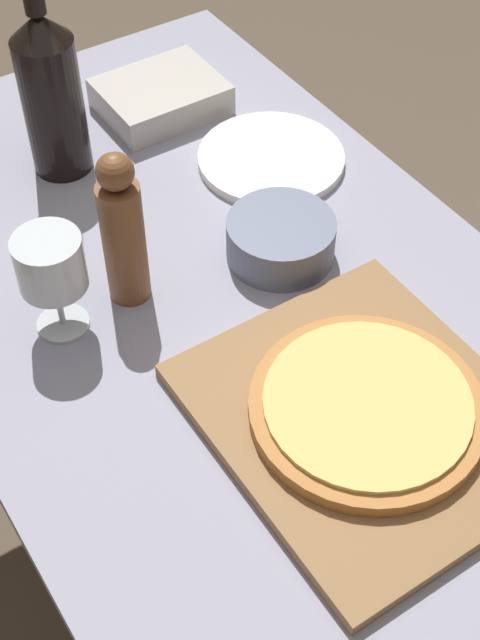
% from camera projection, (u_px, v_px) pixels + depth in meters
% --- Properties ---
extents(ground_plane, '(12.00, 12.00, 0.00)m').
position_uv_depth(ground_plane, '(242.00, 583.00, 1.67)').
color(ground_plane, brown).
extents(dining_table, '(0.72, 1.34, 0.74)m').
position_uv_depth(dining_table, '(243.00, 373.00, 1.20)').
color(dining_table, '#9393A8').
rests_on(dining_table, ground_plane).
extents(cutting_board, '(0.33, 0.38, 0.02)m').
position_uv_depth(cutting_board, '(365.00, 418.00, 1.00)').
color(cutting_board, olive).
rests_on(cutting_board, dining_table).
extents(pizza, '(0.26, 0.26, 0.02)m').
position_uv_depth(pizza, '(367.00, 407.00, 0.99)').
color(pizza, '#BC7A3D').
rests_on(pizza, cutting_board).
extents(wine_bottle, '(0.09, 0.09, 0.31)m').
position_uv_depth(wine_bottle, '(51.00, 92.00, 1.23)').
color(wine_bottle, black).
rests_on(wine_bottle, dining_table).
extents(pepper_mill, '(0.05, 0.05, 0.22)m').
position_uv_depth(pepper_mill, '(123.00, 232.00, 1.07)').
color(pepper_mill, brown).
rests_on(pepper_mill, dining_table).
extents(wine_glass, '(0.08, 0.08, 0.14)m').
position_uv_depth(wine_glass, '(51.00, 266.00, 1.03)').
color(wine_glass, silver).
rests_on(wine_glass, dining_table).
extents(small_bowl, '(0.14, 0.14, 0.06)m').
position_uv_depth(small_bowl, '(281.00, 239.00, 1.17)').
color(small_bowl, slate).
rests_on(small_bowl, dining_table).
extents(dinner_plate, '(0.22, 0.22, 0.01)m').
position_uv_depth(dinner_plate, '(271.00, 158.00, 1.32)').
color(dinner_plate, white).
rests_on(dinner_plate, dining_table).
extents(food_container, '(0.18, 0.15, 0.05)m').
position_uv_depth(food_container, '(161.00, 97.00, 1.40)').
color(food_container, '#BCB7AD').
rests_on(food_container, dining_table).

